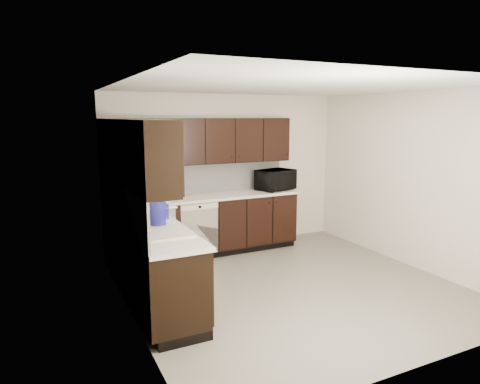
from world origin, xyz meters
The scene contains 20 objects.
floor centered at (0.00, 0.00, 0.00)m, with size 4.00×4.00×0.00m, color gray.
ceiling centered at (0.00, 0.00, 2.50)m, with size 4.00×4.00×0.00m, color white.
wall_back centered at (0.00, 2.00, 1.25)m, with size 4.00×0.02×2.50m, color beige.
wall_left centered at (-2.00, 0.00, 1.25)m, with size 0.02×4.00×2.50m, color beige.
wall_right centered at (2.00, 0.00, 1.25)m, with size 0.02×4.00×2.50m, color beige.
wall_front centered at (0.00, -2.00, 1.25)m, with size 4.00×0.02×2.50m, color beige.
lower_cabinets centered at (-1.01, 1.11, 0.41)m, with size 3.00×2.80×0.90m.
countertop centered at (-1.01, 1.11, 0.92)m, with size 3.03×2.83×0.04m.
backsplash centered at (-1.22, 1.32, 1.18)m, with size 3.00×2.80×0.48m.
upper_cabinets centered at (-1.10, 1.20, 1.77)m, with size 3.00×2.80×0.70m.
dishwasher centered at (-0.70, 1.41, 0.55)m, with size 0.58×0.04×0.78m.
sink centered at (-1.68, -0.01, 0.88)m, with size 0.54×0.82×0.42m.
microwave centered at (0.75, 1.68, 1.11)m, with size 0.61×0.41×0.34m, color black.
soap_bottle_a centered at (-1.54, 0.29, 1.04)m, with size 0.09×0.09×0.19m, color gray.
soap_bottle_b centered at (-1.83, 0.00, 1.07)m, with size 0.10×0.10×0.27m, color gray.
toaster_oven centered at (-1.75, 1.71, 1.05)m, with size 0.36×0.27×0.23m, color #B0AFB2.
storage_bin centered at (-1.67, 0.39, 1.04)m, with size 0.49×0.36×0.19m, color white.
blue_pitcher centered at (-1.64, 0.19, 1.08)m, with size 0.19×0.19×0.28m, color #141093.
teal_tumbler centered at (-1.51, 0.68, 1.05)m, with size 0.10×0.10×0.22m, color #0B7D69.
paper_towel_roll centered at (-1.60, 1.35, 1.08)m, with size 0.13×0.13×0.29m, color white.
Camera 1 is at (-2.84, -4.37, 2.15)m, focal length 32.00 mm.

